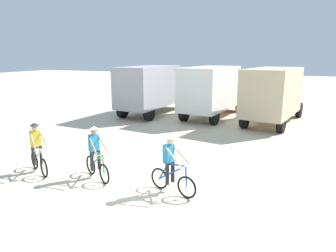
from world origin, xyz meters
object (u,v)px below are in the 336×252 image
box_truck_white_box (213,89)px  cyclist_orange_shirt (37,150)px  box_truck_grey_hauler (153,87)px  cyclist_cowboy_hat (96,155)px  cyclist_near_camera (171,166)px  box_truck_tan_camper (275,93)px

box_truck_white_box → cyclist_orange_shirt: 12.81m
box_truck_grey_hauler → cyclist_orange_shirt: (1.05, -11.85, -1.03)m
cyclist_cowboy_hat → cyclist_near_camera: same height
cyclist_cowboy_hat → cyclist_orange_shirt: bearing=-171.4°
cyclist_orange_shirt → cyclist_cowboy_hat: same height
box_truck_grey_hauler → box_truck_white_box: bearing=6.9°
cyclist_orange_shirt → cyclist_cowboy_hat: (2.22, 0.34, 0.00)m
box_truck_white_box → cyclist_cowboy_hat: 12.11m
box_truck_grey_hauler → box_truck_white_box: same height
cyclist_orange_shirt → cyclist_cowboy_hat: bearing=8.6°
cyclist_near_camera → box_truck_grey_hauler: bearing=117.5°
box_truck_grey_hauler → cyclist_cowboy_hat: bearing=-74.2°
box_truck_grey_hauler → box_truck_white_box: size_ratio=0.99×
box_truck_white_box → box_truck_tan_camper: (3.93, -0.53, 0.00)m
box_truck_tan_camper → cyclist_near_camera: bearing=-100.4°
box_truck_tan_camper → cyclist_cowboy_hat: box_truck_tan_camper is taller
box_truck_tan_camper → box_truck_grey_hauler: bearing=179.9°
box_truck_white_box → cyclist_orange_shirt: (-3.17, -12.36, -1.03)m
box_truck_white_box → cyclist_near_camera: 12.29m
box_truck_white_box → box_truck_tan_camper: size_ratio=0.99×
cyclist_orange_shirt → cyclist_near_camera: 4.98m
cyclist_near_camera → cyclist_cowboy_hat: bearing=178.3°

